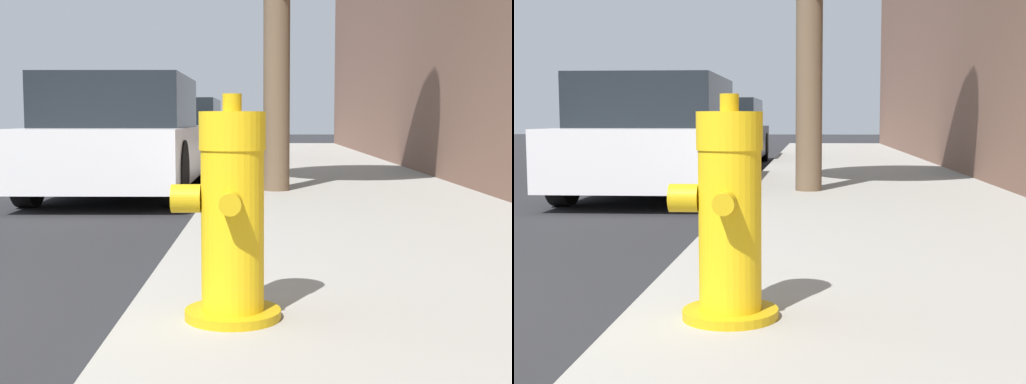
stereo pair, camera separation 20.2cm
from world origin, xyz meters
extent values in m
cube|color=#99968E|center=(3.60, 0.00, 0.08)|extent=(2.82, 40.00, 0.16)
cylinder|color=#C39C11|center=(2.62, 0.12, 0.17)|extent=(0.37, 0.37, 0.04)
cylinder|color=yellow|center=(2.62, 0.12, 0.50)|extent=(0.24, 0.24, 0.61)
cylinder|color=yellow|center=(2.62, 0.12, 0.87)|extent=(0.25, 0.25, 0.14)
cylinder|color=#C39C11|center=(2.62, 0.12, 0.98)|extent=(0.07, 0.07, 0.07)
cylinder|color=#C39C11|center=(2.62, -0.04, 0.62)|extent=(0.08, 0.09, 0.08)
cylinder|color=#C39C11|center=(2.62, 0.29, 0.62)|extent=(0.08, 0.09, 0.08)
cylinder|color=#C39C11|center=(2.45, 0.12, 0.62)|extent=(0.11, 0.11, 0.11)
cube|color=silver|center=(1.07, 6.04, 0.51)|extent=(1.71, 3.94, 0.63)
cube|color=black|center=(1.07, 5.89, 1.12)|extent=(1.58, 2.17, 0.60)
cylinder|color=black|center=(0.29, 7.27, 0.35)|extent=(0.20, 0.70, 0.70)
cylinder|color=black|center=(1.85, 7.27, 0.35)|extent=(0.20, 0.70, 0.70)
cylinder|color=black|center=(0.29, 4.82, 0.35)|extent=(0.20, 0.70, 0.70)
cylinder|color=black|center=(1.85, 4.82, 0.35)|extent=(0.20, 0.70, 0.70)
cube|color=black|center=(1.09, 11.63, 0.47)|extent=(1.67, 4.13, 0.60)
cube|color=black|center=(1.09, 11.46, 1.04)|extent=(1.54, 2.27, 0.54)
cylinder|color=black|center=(0.33, 12.91, 0.31)|extent=(0.20, 0.61, 0.61)
cylinder|color=black|center=(1.84, 12.91, 0.31)|extent=(0.20, 0.61, 0.61)
cylinder|color=black|center=(0.33, 10.35, 0.31)|extent=(0.20, 0.61, 0.61)
cylinder|color=black|center=(1.84, 10.35, 0.31)|extent=(0.20, 0.61, 0.61)
cylinder|color=brown|center=(2.89, 5.05, 1.66)|extent=(0.28, 0.28, 3.01)
camera|label=1|loc=(2.73, -2.54, 0.92)|focal=50.00mm
camera|label=2|loc=(2.94, -2.53, 0.92)|focal=50.00mm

